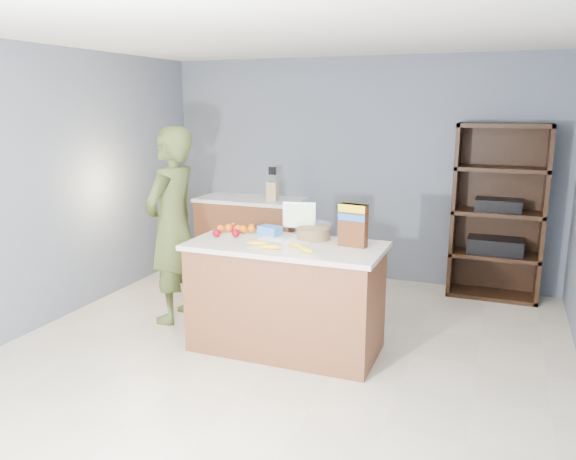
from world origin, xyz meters
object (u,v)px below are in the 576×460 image
(counter_peninsula, at_px, (286,301))
(cereal_box, at_px, (353,222))
(tv, at_px, (299,216))
(person, at_px, (173,226))
(shelving_unit, at_px, (498,215))

(counter_peninsula, relative_size, cereal_box, 4.66)
(tv, bearing_deg, cereal_box, -23.70)
(person, relative_size, cereal_box, 5.36)
(cereal_box, bearing_deg, person, 175.21)
(cereal_box, bearing_deg, counter_peninsula, -168.62)
(shelving_unit, relative_size, tv, 6.38)
(shelving_unit, relative_size, person, 1.00)
(counter_peninsula, relative_size, shelving_unit, 0.87)
(counter_peninsula, relative_size, tv, 5.53)
(shelving_unit, bearing_deg, tv, -132.31)
(shelving_unit, distance_m, person, 3.30)
(counter_peninsula, height_order, cereal_box, cereal_box)
(shelving_unit, height_order, tv, shelving_unit)
(counter_peninsula, bearing_deg, cereal_box, 11.38)
(tv, bearing_deg, person, -175.88)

